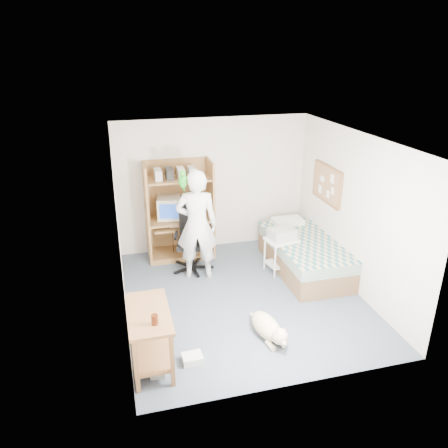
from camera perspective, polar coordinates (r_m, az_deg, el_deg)
The scene contains 21 objects.
floor at distance 6.99m, azimuth 2.48°, elevation -9.46°, with size 4.00×4.00×0.00m, color #464F5F.
wall_back at distance 8.24m, azimuth -1.45°, elevation 5.16°, with size 3.60×0.02×2.50m, color silver.
wall_right at distance 7.13m, azimuth 16.62°, elevation 1.45°, with size 0.02×4.00×2.50m, color silver.
wall_left at distance 6.17m, azimuth -13.54°, elevation -1.53°, with size 0.02×4.00×2.50m, color silver.
ceiling at distance 6.06m, azimuth 2.88°, elevation 11.08°, with size 3.60×4.00×0.02m, color white.
computer_hutch at distance 8.01m, azimuth -5.86°, elevation 1.29°, with size 1.20×0.63×1.80m.
bed at distance 7.78m, azimuth 10.40°, elevation -3.92°, with size 1.02×2.02×0.66m.
side_desk at distance 5.49m, azimuth -9.68°, elevation -13.49°, with size 0.50×1.00×0.75m.
corkboard at distance 7.80m, azimuth 13.29°, elevation 5.10°, with size 0.04×0.94×0.66m.
office_chair at distance 7.67m, azimuth -4.19°, elevation -3.01°, with size 0.64×0.64×1.13m.
person at distance 7.18m, azimuth -3.56°, elevation -0.14°, with size 0.69×0.45×1.88m, color white.
parrot at distance 6.90m, azimuth -5.39°, elevation 5.74°, with size 0.14×0.24×0.38m.
dog at distance 6.07m, azimuth 5.79°, elevation -13.31°, with size 0.40×0.93×0.35m.
printer_cart at distance 7.61m, azimuth 7.48°, elevation -3.35°, with size 0.58×0.49×0.61m.
printer at distance 7.49m, azimuth 7.59°, elevation -1.31°, with size 0.42×0.32×0.18m, color #A5A5A1.
crt_monitor at distance 7.95m, azimuth -7.17°, elevation 2.18°, with size 0.48×0.50×0.39m.
keyboard at distance 7.92m, azimuth -5.54°, elevation -0.11°, with size 0.45×0.16×0.03m, color beige.
pencil_cup at distance 7.98m, azimuth -3.44°, elevation 1.29°, with size 0.08×0.08×0.12m, color gold.
drink_glass at distance 5.10m, azimuth -9.04°, elevation -12.23°, with size 0.08×0.08×0.12m, color #3B1709.
floor_box_a at distance 5.72m, azimuth -4.16°, elevation -17.12°, with size 0.25×0.20×0.10m, color silver.
floor_box_b at distance 5.61m, azimuth -8.61°, elevation -18.43°, with size 0.18×0.22×0.08m, color #A4A49F.
Camera 1 is at (-1.79, -5.67, 3.67)m, focal length 35.00 mm.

